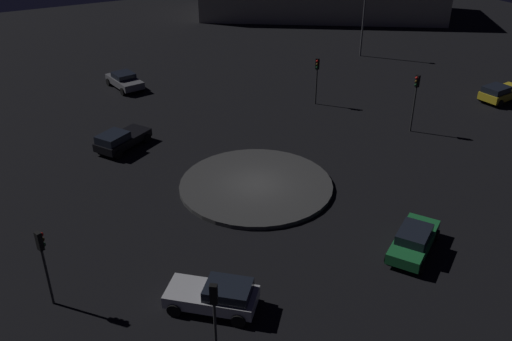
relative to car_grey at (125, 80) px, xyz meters
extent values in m
plane|color=black|center=(21.28, 2.22, -0.74)|extent=(116.63, 116.63, 0.00)
cylinder|color=#383838|center=(21.28, 2.22, -0.61)|extent=(9.65, 9.65, 0.26)
cube|color=slate|center=(0.03, 0.00, -0.10)|extent=(4.51, 2.52, 0.61)
cube|color=black|center=(-0.09, -0.01, 0.44)|extent=(2.10, 1.93, 0.47)
cylinder|color=black|center=(1.40, 1.17, -0.40)|extent=(0.70, 0.32, 0.67)
cylinder|color=black|center=(1.69, -0.70, -0.40)|extent=(0.70, 0.32, 0.67)
cylinder|color=black|center=(-1.64, 0.71, -0.40)|extent=(0.70, 0.32, 0.67)
cylinder|color=black|center=(-1.35, -1.16, -0.40)|extent=(0.70, 0.32, 0.67)
cube|color=black|center=(11.86, -3.55, -0.14)|extent=(3.73, 4.51, 0.56)
cube|color=black|center=(12.37, -4.37, 0.42)|extent=(2.42, 2.56, 0.55)
cylinder|color=black|center=(10.30, -2.74, -0.42)|extent=(0.52, 0.66, 0.64)
cylinder|color=black|center=(11.84, -1.79, -0.42)|extent=(0.52, 0.66, 0.64)
cylinder|color=black|center=(11.88, -5.31, -0.42)|extent=(0.52, 0.66, 0.64)
cylinder|color=black|center=(13.42, -4.36, -0.42)|extent=(0.52, 0.66, 0.64)
cube|color=silver|center=(29.96, -4.66, -0.11)|extent=(4.07, 4.33, 0.59)
cube|color=black|center=(30.48, -4.06, 0.44)|extent=(2.55, 2.60, 0.51)
cylinder|color=black|center=(29.68, -6.38, -0.41)|extent=(0.60, 0.65, 0.66)
cylinder|color=black|center=(28.30, -5.20, -0.41)|extent=(0.60, 0.65, 0.66)
cylinder|color=black|center=(31.62, -4.12, -0.41)|extent=(0.60, 0.65, 0.66)
cylinder|color=black|center=(30.24, -2.94, -0.41)|extent=(0.60, 0.65, 0.66)
cube|color=gold|center=(18.13, 27.89, -0.10)|extent=(2.37, 4.59, 0.63)
cube|color=black|center=(18.26, 26.85, 0.48)|extent=(1.86, 2.23, 0.51)
cylinder|color=black|center=(17.02, 29.35, -0.41)|extent=(0.30, 0.68, 0.66)
cylinder|color=black|center=(17.41, 26.21, -0.41)|extent=(0.30, 0.68, 0.66)
cylinder|color=black|center=(19.24, 26.44, -0.41)|extent=(0.30, 0.68, 0.66)
cube|color=#1E7238|center=(30.99, 6.41, -0.14)|extent=(3.79, 4.58, 0.58)
cube|color=black|center=(31.06, 6.29, 0.41)|extent=(2.38, 2.55, 0.50)
cylinder|color=black|center=(32.55, 5.55, -0.43)|extent=(0.52, 0.64, 0.62)
cylinder|color=black|center=(31.12, 4.63, -0.43)|extent=(0.52, 0.64, 0.62)
cylinder|color=black|center=(30.86, 8.18, -0.43)|extent=(0.52, 0.64, 0.62)
cylinder|color=black|center=(29.43, 7.26, -0.43)|extent=(0.52, 0.64, 0.62)
cylinder|color=#2D2D2D|center=(11.33, 13.21, 0.80)|extent=(0.12, 0.12, 3.07)
cube|color=black|center=(11.33, 13.21, 2.78)|extent=(0.37, 0.36, 0.90)
sphere|color=red|center=(11.42, 13.10, 3.05)|extent=(0.20, 0.20, 0.20)
sphere|color=#4C380F|center=(11.42, 13.10, 2.78)|extent=(0.20, 0.20, 0.20)
sphere|color=#0F3819|center=(11.42, 13.10, 2.51)|extent=(0.20, 0.20, 0.20)
cylinder|color=#2D2D2D|center=(32.83, -5.73, 0.76)|extent=(0.12, 0.12, 2.99)
cube|color=black|center=(32.83, -5.73, 2.70)|extent=(0.35, 0.37, 0.90)
sphere|color=red|center=(32.71, -5.65, 2.97)|extent=(0.20, 0.20, 0.20)
sphere|color=#4C380F|center=(32.71, -5.65, 2.70)|extent=(0.20, 0.20, 0.20)
sphere|color=#0F3819|center=(32.71, -5.65, 2.43)|extent=(0.20, 0.20, 0.20)
cylinder|color=#2D2D2D|center=(19.37, 16.58, 1.04)|extent=(0.12, 0.12, 3.57)
cube|color=black|center=(19.37, 16.58, 3.28)|extent=(0.33, 0.26, 0.90)
sphere|color=red|center=(19.39, 16.43, 3.55)|extent=(0.20, 0.20, 0.20)
sphere|color=#4C380F|center=(19.39, 16.43, 3.28)|extent=(0.20, 0.20, 0.20)
sphere|color=#0F3819|center=(19.39, 16.43, 3.01)|extent=(0.20, 0.20, 0.20)
cylinder|color=#2D2D2D|center=(26.28, -11.07, 0.81)|extent=(0.12, 0.12, 3.09)
cube|color=black|center=(26.28, -11.07, 2.80)|extent=(0.36, 0.31, 0.90)
sphere|color=red|center=(26.23, -10.93, 3.07)|extent=(0.20, 0.20, 0.20)
sphere|color=#4C380F|center=(26.23, -10.93, 2.80)|extent=(0.20, 0.20, 0.20)
sphere|color=#0F3819|center=(26.23, -10.93, 2.53)|extent=(0.20, 0.20, 0.20)
cylinder|color=#4C4C51|center=(2.13, 24.91, 2.97)|extent=(0.18, 0.18, 7.42)
camera|label=1|loc=(48.03, -11.94, 17.11)|focal=39.03mm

